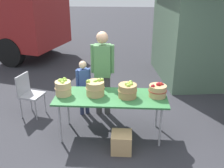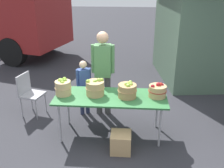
# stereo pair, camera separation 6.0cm
# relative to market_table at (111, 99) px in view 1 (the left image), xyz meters

# --- Properties ---
(ground_plane) EXTENTS (40.00, 40.00, 0.00)m
(ground_plane) POSITION_rel_market_table_xyz_m (0.00, 0.00, -0.71)
(ground_plane) COLOR #2D2D33
(market_table) EXTENTS (1.90, 0.76, 0.75)m
(market_table) POSITION_rel_market_table_xyz_m (0.00, 0.00, 0.00)
(market_table) COLOR #2D6B38
(market_table) RESTS_ON ground
(apple_basket_green_0) EXTENTS (0.29, 0.29, 0.29)m
(apple_basket_green_0) POSITION_rel_market_table_xyz_m (-0.82, 0.01, 0.18)
(apple_basket_green_0) COLOR tan
(apple_basket_green_0) RESTS_ON market_table
(apple_basket_green_1) EXTENTS (0.33, 0.33, 0.30)m
(apple_basket_green_1) POSITION_rel_market_table_xyz_m (-0.27, 0.04, 0.18)
(apple_basket_green_1) COLOR tan
(apple_basket_green_1) RESTS_ON market_table
(apple_basket_green_2) EXTENTS (0.33, 0.33, 0.28)m
(apple_basket_green_2) POSITION_rel_market_table_xyz_m (0.28, -0.01, 0.17)
(apple_basket_green_2) COLOR #A87F51
(apple_basket_green_2) RESTS_ON market_table
(apple_basket_red_0) EXTENTS (0.31, 0.31, 0.25)m
(apple_basket_red_0) POSITION_rel_market_table_xyz_m (0.79, 0.05, 0.16)
(apple_basket_red_0) COLOR tan
(apple_basket_red_0) RESTS_ON market_table
(vendor_adult) EXTENTS (0.45, 0.23, 1.70)m
(vendor_adult) POSITION_rel_market_table_xyz_m (-0.21, 0.75, 0.29)
(vendor_adult) COLOR #3F3F3F
(vendor_adult) RESTS_ON ground
(child_customer) EXTENTS (0.27, 0.23, 1.14)m
(child_customer) POSITION_rel_market_table_xyz_m (-0.59, 0.71, -0.04)
(child_customer) COLOR #262D4C
(child_customer) RESTS_ON ground
(food_kiosk) EXTENTS (3.85, 3.34, 2.74)m
(food_kiosk) POSITION_rel_market_table_xyz_m (2.66, 3.10, 0.68)
(food_kiosk) COLOR #47604C
(food_kiosk) RESTS_ON ground
(folding_chair) EXTENTS (0.49, 0.49, 0.86)m
(folding_chair) POSITION_rel_market_table_xyz_m (-1.68, 0.61, -0.20)
(folding_chair) COLOR #99999E
(folding_chair) RESTS_ON ground
(produce_crate) EXTENTS (0.33, 0.33, 0.33)m
(produce_crate) POSITION_rel_market_table_xyz_m (0.20, -0.48, -0.54)
(produce_crate) COLOR tan
(produce_crate) RESTS_ON ground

